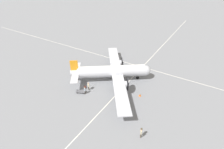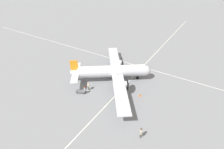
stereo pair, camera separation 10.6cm
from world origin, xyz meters
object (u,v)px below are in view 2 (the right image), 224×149
Objects in this scene: passenger_boarding at (88,85)px; baggage_cart at (81,91)px; suitcase_near_door at (85,87)px; crew_foreground at (141,132)px; ramp_agent at (85,89)px; airliner_main at (114,71)px; traffic_cone at (140,95)px.

passenger_boarding reaches higher than baggage_cart.
crew_foreground is at bearing 160.68° from suitcase_near_door.
crew_foreground is 0.88× the size of baggage_cart.
baggage_cart is (0.93, 0.18, -0.79)m from ramp_agent.
airliner_main is 41.07× the size of traffic_cone.
crew_foreground reaches higher than passenger_boarding.
crew_foreground reaches higher than traffic_cone.
crew_foreground is at bearing -131.75° from ramp_agent.
passenger_boarding is 1.39m from suitcase_near_door.
passenger_boarding is 0.85× the size of baggage_cart.
traffic_cone is (-9.81, -5.19, -0.80)m from ramp_agent.
airliner_main is 13.23× the size of ramp_agent.
baggage_cart reaches higher than traffic_cone.
airliner_main is 6.51m from passenger_boarding.
ramp_agent is (13.92, -3.81, -0.12)m from crew_foreground.
traffic_cone is at bearing -88.57° from ramp_agent.
crew_foreground is at bearing -37.47° from baggage_cart.
suitcase_near_door is at bearing -138.84° from crew_foreground.
traffic_cone is (-11.07, -3.67, 0.02)m from suitcase_near_door.
passenger_boarding is at bearing 20.70° from traffic_cone.
suitcase_near_door is (1.26, -1.51, -0.82)m from ramp_agent.
suitcase_near_door is at bearing 13.32° from ramp_agent.
ramp_agent is at bearing -60.65° from passenger_boarding.
airliner_main is 44.13× the size of suitcase_near_door.
suitcase_near_door is at bearing 77.30° from baggage_cart.
ramp_agent is 2.13m from suitcase_near_door.
airliner_main is 7.13m from suitcase_near_door.
ramp_agent reaches higher than baggage_cart.
crew_foreground reaches higher than suitcase_near_door.
crew_foreground reaches higher than baggage_cart.
passenger_boarding is 10.72m from traffic_cone.
crew_foreground is 1.09× the size of ramp_agent.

